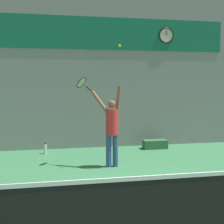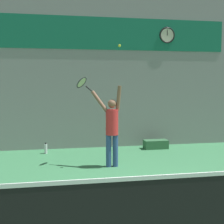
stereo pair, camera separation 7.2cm
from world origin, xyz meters
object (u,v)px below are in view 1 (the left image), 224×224
Objects in this scene: tennis_player at (112,126)px; water_bottle at (45,149)px; scoreboard_clock at (166,35)px; tennis_racket at (82,83)px; tennis_ball at (119,46)px; equipment_bag at (155,144)px.

tennis_player is 2.52m from water_bottle.
scoreboard_clock is at bearing 8.46° from water_bottle.
tennis_ball is (0.84, -0.48, 0.87)m from tennis_racket.
tennis_racket is 1.30m from tennis_ball.
tennis_player is at bearing -134.18° from scoreboard_clock.
tennis_racket is 1.39× the size of water_bottle.
tennis_player is at bearing -47.01° from water_bottle.
equipment_bag is (1.73, 1.80, -0.87)m from tennis_player.
equipment_bag is (-0.51, -0.51, -3.42)m from scoreboard_clock.
tennis_ball reaches higher than water_bottle.
scoreboard_clock reaches higher than water_bottle.
scoreboard_clock is 0.26× the size of tennis_player.
tennis_ball is 3.75m from water_bottle.
water_bottle is 3.35m from equipment_bag.
tennis_ball is (0.17, -0.07, 1.91)m from tennis_player.
tennis_racket is 3.36m from equipment_bag.
tennis_racket is (-0.67, 0.42, 1.03)m from tennis_player.
scoreboard_clock is at bearing 48.93° from tennis_ball.
tennis_ball reaches higher than tennis_racket.
tennis_player is (-2.24, -2.31, -2.56)m from scoreboard_clock.
tennis_racket reaches higher than tennis_player.
tennis_player reaches higher than equipment_bag.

